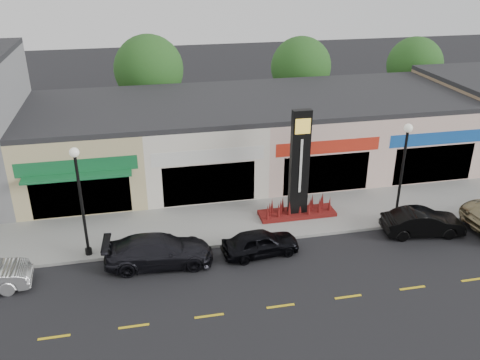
# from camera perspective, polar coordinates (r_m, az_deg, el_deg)

# --- Properties ---
(ground) EXTENTS (120.00, 120.00, 0.00)m
(ground) POSITION_cam_1_polar(r_m,az_deg,el_deg) (24.12, 2.57, -9.61)
(ground) COLOR black
(ground) RESTS_ON ground
(sidewalk) EXTENTS (52.00, 4.30, 0.15)m
(sidewalk) POSITION_cam_1_polar(r_m,az_deg,el_deg) (27.69, 0.36, -4.53)
(sidewalk) COLOR gray
(sidewalk) RESTS_ON ground
(curb) EXTENTS (52.00, 0.20, 0.15)m
(curb) POSITION_cam_1_polar(r_m,az_deg,el_deg) (25.79, 1.42, -6.91)
(curb) COLOR gray
(curb) RESTS_ON ground
(shop_beige) EXTENTS (7.00, 10.85, 4.80)m
(shop_beige) POSITION_cam_1_polar(r_m,az_deg,el_deg) (32.87, -17.04, 3.66)
(shop_beige) COLOR tan
(shop_beige) RESTS_ON ground
(shop_cream) EXTENTS (7.00, 10.01, 4.80)m
(shop_cream) POSITION_cam_1_polar(r_m,az_deg,el_deg) (32.91, -4.84, 4.71)
(shop_cream) COLOR beige
(shop_cream) RESTS_ON ground
(shop_pink_w) EXTENTS (7.00, 10.01, 4.80)m
(shop_pink_w) POSITION_cam_1_polar(r_m,az_deg,el_deg) (34.40, 6.85, 5.51)
(shop_pink_w) COLOR #CEAD9D
(shop_pink_w) RESTS_ON ground
(shop_pink_e) EXTENTS (7.00, 10.01, 4.80)m
(shop_pink_e) POSITION_cam_1_polar(r_m,az_deg,el_deg) (37.17, 17.21, 6.03)
(shop_pink_e) COLOR #CEAD9D
(shop_pink_e) RESTS_ON ground
(tree_rear_west) EXTENTS (5.20, 5.20, 7.83)m
(tree_rear_west) POSITION_cam_1_polar(r_m,az_deg,el_deg) (39.68, -10.19, 12.11)
(tree_rear_west) COLOR #382619
(tree_rear_west) RESTS_ON ground
(tree_rear_mid) EXTENTS (4.80, 4.80, 7.29)m
(tree_rear_mid) POSITION_cam_1_polar(r_m,az_deg,el_deg) (41.85, 6.85, 12.49)
(tree_rear_mid) COLOR #382619
(tree_rear_mid) RESTS_ON ground
(tree_rear_east) EXTENTS (4.60, 4.60, 6.94)m
(tree_rear_east) POSITION_cam_1_polar(r_m,az_deg,el_deg) (46.03, 19.01, 12.14)
(tree_rear_east) COLOR #382619
(tree_rear_east) RESTS_ON ground
(lamp_west_near) EXTENTS (0.44, 0.44, 5.47)m
(lamp_west_near) POSITION_cam_1_polar(r_m,az_deg,el_deg) (24.16, -17.53, -1.27)
(lamp_west_near) COLOR black
(lamp_west_near) RESTS_ON sidewalk
(lamp_east_near) EXTENTS (0.44, 0.44, 5.47)m
(lamp_east_near) POSITION_cam_1_polar(r_m,az_deg,el_deg) (27.36, 17.84, 1.76)
(lamp_east_near) COLOR black
(lamp_east_near) RESTS_ON sidewalk
(pylon_sign) EXTENTS (4.20, 1.30, 6.00)m
(pylon_sign) POSITION_cam_1_polar(r_m,az_deg,el_deg) (27.29, 6.60, 0.02)
(pylon_sign) COLOR #611410
(pylon_sign) RESTS_ON sidewalk
(car_dark_sedan) EXTENTS (2.35, 5.14, 1.46)m
(car_dark_sedan) POSITION_cam_1_polar(r_m,az_deg,el_deg) (24.13, -9.11, -7.86)
(car_dark_sedan) COLOR black
(car_dark_sedan) RESTS_ON ground
(car_black_sedan) EXTENTS (1.88, 3.87, 1.27)m
(car_black_sedan) POSITION_cam_1_polar(r_m,az_deg,el_deg) (24.63, 2.30, -7.05)
(car_black_sedan) COLOR black
(car_black_sedan) RESTS_ON ground
(car_black_conv) EXTENTS (1.95, 4.28, 1.36)m
(car_black_conv) POSITION_cam_1_polar(r_m,az_deg,el_deg) (27.87, 19.84, -4.50)
(car_black_conv) COLOR black
(car_black_conv) RESTS_ON ground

